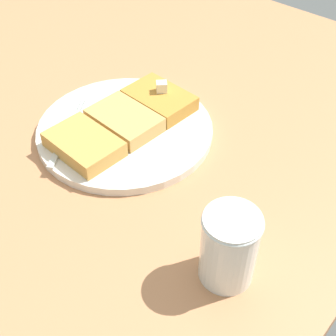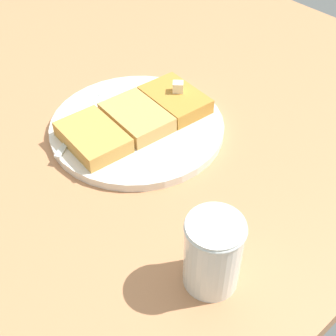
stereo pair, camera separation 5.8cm
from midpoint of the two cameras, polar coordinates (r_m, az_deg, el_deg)
table_surface at (r=81.70cm, az=-1.99°, el=9.11°), size 95.04×95.04×2.91cm
plate at (r=70.60cm, az=-1.44°, el=5.02°), size 26.16×26.16×1.30cm
toast_slice_left at (r=73.40cm, az=3.30°, el=8.31°), size 7.67×10.70×2.29cm
toast_slice_middle at (r=69.56cm, az=-1.46°, el=6.11°), size 7.67×10.70×2.29cm
toast_slice_right at (r=66.36cm, az=-6.68°, el=3.64°), size 7.67×10.70×2.29cm
butter_pat_primary at (r=72.66cm, az=3.56°, el=9.75°), size 2.17×2.16×1.61cm
fork at (r=71.50cm, az=-8.00°, el=5.87°), size 14.27×9.80×0.36cm
syrup_jar at (r=50.31cm, az=8.82°, el=-10.71°), size 6.36×6.36×9.33cm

